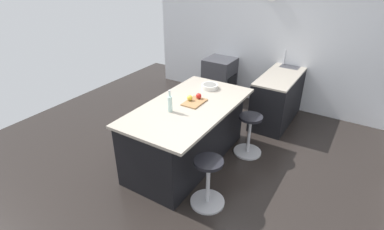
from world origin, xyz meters
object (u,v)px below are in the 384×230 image
object	(u,v)px
apple_red	(199,96)
water_bottle	(170,103)
kitchen_island	(186,133)
apple_yellow	(190,98)
stool_by_window	(249,136)
oven_range	(220,78)
cutting_board	(194,102)
fruit_bowl	(210,86)
stool_middle	(208,184)

from	to	relation	value
apple_red	water_bottle	world-z (taller)	water_bottle
kitchen_island	apple_yellow	world-z (taller)	apple_yellow
stool_by_window	water_bottle	size ratio (longest dim) A/B	2.13
oven_range	cutting_board	xyz separation A→B (m)	(2.23, 0.72, 0.51)
fruit_bowl	apple_red	bearing A→B (deg)	8.38
stool_by_window	apple_red	xyz separation A→B (m)	(0.42, -0.67, 0.69)
cutting_board	kitchen_island	bearing A→B (deg)	-33.57
oven_range	stool_by_window	world-z (taller)	oven_range
stool_by_window	cutting_board	bearing A→B (deg)	-50.69
oven_range	apple_yellow	size ratio (longest dim) A/B	10.89
apple_yellow	oven_range	bearing A→B (deg)	-163.83
oven_range	apple_yellow	xyz separation A→B (m)	(2.23, 0.65, 0.56)
apple_red	water_bottle	size ratio (longest dim) A/B	0.26
oven_range	fruit_bowl	size ratio (longest dim) A/B	3.42
apple_yellow	kitchen_island	bearing A→B (deg)	3.86
cutting_board	water_bottle	bearing A→B (deg)	-18.92
stool_middle	apple_yellow	xyz separation A→B (m)	(-0.76, -0.75, 0.69)
stool_by_window	water_bottle	xyz separation A→B (m)	(0.95, -0.81, 0.75)
cutting_board	oven_range	bearing A→B (deg)	-161.99
stool_middle	apple_yellow	world-z (taller)	apple_yellow
apple_red	oven_range	bearing A→B (deg)	-161.12
kitchen_island	stool_by_window	size ratio (longest dim) A/B	3.11
kitchen_island	water_bottle	world-z (taller)	water_bottle
cutting_board	fruit_bowl	distance (m)	0.58
kitchen_island	apple_red	world-z (taller)	apple_red
apple_yellow	water_bottle	distance (m)	0.41
water_bottle	fruit_bowl	world-z (taller)	water_bottle
kitchen_island	fruit_bowl	size ratio (longest dim) A/B	8.04
fruit_bowl	stool_middle	bearing A→B (deg)	28.94
apple_yellow	fruit_bowl	size ratio (longest dim) A/B	0.31
oven_range	stool_middle	distance (m)	3.30
oven_range	water_bottle	distance (m)	2.77
apple_red	apple_yellow	bearing A→B (deg)	-29.96
oven_range	cutting_board	world-z (taller)	cutting_board
stool_middle	cutting_board	size ratio (longest dim) A/B	1.85
oven_range	cutting_board	bearing A→B (deg)	18.01
oven_range	kitchen_island	bearing A→B (deg)	15.63
oven_range	stool_middle	size ratio (longest dim) A/B	1.32
water_bottle	fruit_bowl	size ratio (longest dim) A/B	1.21
stool_by_window	apple_yellow	world-z (taller)	apple_yellow
cutting_board	apple_red	distance (m)	0.14
oven_range	fruit_bowl	bearing A→B (deg)	21.56
water_bottle	stool_middle	bearing A→B (deg)	65.89
kitchen_island	water_bottle	xyz separation A→B (m)	(0.29, -0.07, 0.59)
apple_red	fruit_bowl	world-z (taller)	apple_red
stool_middle	fruit_bowl	distance (m)	1.67
stool_by_window	apple_red	distance (m)	1.05
oven_range	kitchen_island	world-z (taller)	kitchen_island
stool_middle	water_bottle	bearing A→B (deg)	-114.11
kitchen_island	apple_red	bearing A→B (deg)	164.28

